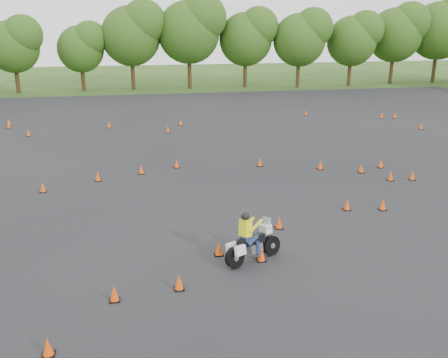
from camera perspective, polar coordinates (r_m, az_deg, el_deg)
ground at (r=17.59m, az=2.34°, el=-7.71°), size 140.00×140.00×0.00m
asphalt_pad at (r=23.04m, az=-0.89°, el=-1.31°), size 62.00×62.00×0.00m
treeline at (r=51.33m, az=-0.68°, el=14.77°), size 86.99×32.35×11.15m
traffic_cones at (r=22.91m, az=-1.98°, el=-0.83°), size 36.21×33.53×0.45m
rider_yellow at (r=16.24m, az=3.53°, el=-6.70°), size 2.27×1.58×1.70m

